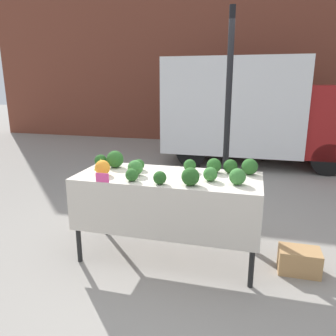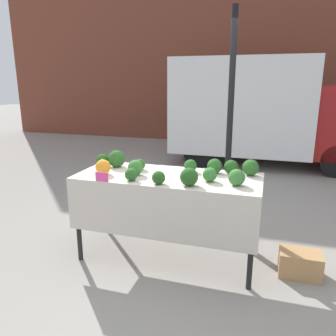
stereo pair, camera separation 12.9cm
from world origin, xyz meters
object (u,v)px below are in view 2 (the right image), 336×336
object	(u,v)px
parked_truck	(261,109)
produce_crate	(300,263)
price_sign	(102,177)
orange_cauliflower	(103,167)

from	to	relation	value
parked_truck	produce_crate	bearing A→B (deg)	-82.81
price_sign	parked_truck	bearing A→B (deg)	75.64
orange_cauliflower	price_sign	bearing A→B (deg)	-65.04
produce_crate	price_sign	bearing A→B (deg)	-167.27
parked_truck	price_sign	xyz separation A→B (m)	(-1.30, -5.07, -0.28)
orange_cauliflower	produce_crate	bearing A→B (deg)	5.70
price_sign	produce_crate	world-z (taller)	price_sign
produce_crate	orange_cauliflower	bearing A→B (deg)	-174.30
produce_crate	parked_truck	bearing A→B (deg)	97.19
price_sign	produce_crate	distance (m)	2.11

